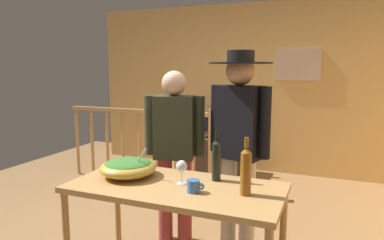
# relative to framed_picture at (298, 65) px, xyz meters

# --- Properties ---
(back_wall) EXTENTS (4.96, 0.10, 2.55)m
(back_wall) POSITION_rel_framed_picture_xyz_m (-0.77, 0.06, -0.36)
(back_wall) COLOR tan
(back_wall) RESTS_ON ground_plane
(framed_picture) EXTENTS (0.63, 0.03, 0.45)m
(framed_picture) POSITION_rel_framed_picture_xyz_m (0.00, 0.00, 0.00)
(framed_picture) COLOR tan
(stair_railing) EXTENTS (2.22, 0.10, 1.08)m
(stair_railing) POSITION_rel_framed_picture_xyz_m (-1.62, -1.19, -1.01)
(stair_railing) COLOR #B2844C
(stair_railing) RESTS_ON ground_plane
(tv_console) EXTENTS (0.90, 0.40, 0.52)m
(tv_console) POSITION_rel_framed_picture_xyz_m (-1.19, -0.29, -1.37)
(tv_console) COLOR #38281E
(tv_console) RESTS_ON ground_plane
(flat_screen_tv) EXTENTS (0.48, 0.12, 0.37)m
(flat_screen_tv) POSITION_rel_framed_picture_xyz_m (-1.19, -0.32, -0.88)
(flat_screen_tv) COLOR black
(flat_screen_tv) RESTS_ON tv_console
(serving_table) EXTENTS (1.50, 0.72, 0.77)m
(serving_table) POSITION_rel_framed_picture_xyz_m (-0.50, -3.13, -0.94)
(serving_table) COLOR #B2844C
(serving_table) RESTS_ON ground_plane
(salad_bowl) EXTENTS (0.43, 0.43, 0.23)m
(salad_bowl) POSITION_rel_framed_picture_xyz_m (-0.92, -3.08, -0.79)
(salad_bowl) COLOR gold
(salad_bowl) RESTS_ON serving_table
(wine_glass) EXTENTS (0.08, 0.08, 0.17)m
(wine_glass) POSITION_rel_framed_picture_xyz_m (-0.47, -3.09, -0.74)
(wine_glass) COLOR silver
(wine_glass) RESTS_ON serving_table
(wine_bottle_amber) EXTENTS (0.07, 0.07, 0.38)m
(wine_bottle_amber) POSITION_rel_framed_picture_xyz_m (-0.00, -3.13, -0.70)
(wine_bottle_amber) COLOR brown
(wine_bottle_amber) RESTS_ON serving_table
(wine_bottle_dark) EXTENTS (0.07, 0.07, 0.38)m
(wine_bottle_dark) POSITION_rel_framed_picture_xyz_m (-0.27, -2.93, -0.70)
(wine_bottle_dark) COLOR black
(wine_bottle_dark) RESTS_ON serving_table
(mug_blue) EXTENTS (0.12, 0.09, 0.08)m
(mug_blue) POSITION_rel_framed_picture_xyz_m (-0.33, -3.22, -0.82)
(mug_blue) COLOR #3866B2
(mug_blue) RESTS_ON serving_table
(person_standing_left) EXTENTS (0.52, 0.30, 1.56)m
(person_standing_left) POSITION_rel_framed_picture_xyz_m (-0.80, -2.51, -0.72)
(person_standing_left) COLOR #9E3842
(person_standing_left) RESTS_ON ground_plane
(person_standing_right) EXTENTS (0.53, 0.51, 1.72)m
(person_standing_right) POSITION_rel_framed_picture_xyz_m (-0.21, -2.51, -0.59)
(person_standing_right) COLOR beige
(person_standing_right) RESTS_ON ground_plane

